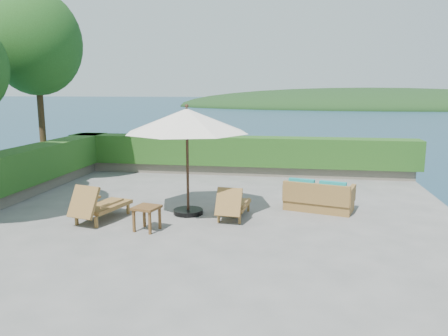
% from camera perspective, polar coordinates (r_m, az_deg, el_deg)
% --- Properties ---
extents(ground, '(12.00, 12.00, 0.00)m').
position_cam_1_polar(ground, '(10.32, -2.38, -6.75)').
color(ground, gray).
rests_on(ground, ground).
extents(foundation, '(12.00, 12.00, 3.00)m').
position_cam_1_polar(foundation, '(10.88, -2.31, -14.59)').
color(foundation, '#5D5449').
rests_on(foundation, ocean).
extents(ocean, '(600.00, 600.00, 0.00)m').
position_cam_1_polar(ocean, '(11.56, -2.26, -21.12)').
color(ocean, '#163145').
rests_on(ocean, ground).
extents(offshore_island, '(126.00, 57.60, 12.60)m').
position_cam_1_polar(offshore_island, '(151.53, 18.15, 7.57)').
color(offshore_island, black).
rests_on(offshore_island, ocean).
extents(planter_wall_far, '(12.00, 0.60, 0.36)m').
position_cam_1_polar(planter_wall_far, '(15.65, 1.75, -0.16)').
color(planter_wall_far, gray).
rests_on(planter_wall_far, ground).
extents(hedge_far, '(12.40, 0.90, 1.00)m').
position_cam_1_polar(hedge_far, '(15.54, 1.76, 2.27)').
color(hedge_far, '#1C4212').
rests_on(hedge_far, planter_wall_far).
extents(tree_far, '(2.80, 2.80, 6.03)m').
position_cam_1_polar(tree_far, '(15.21, -23.36, 14.70)').
color(tree_far, '#3C2D17').
rests_on(tree_far, ground).
extents(patio_umbrella, '(3.33, 3.33, 2.68)m').
position_cam_1_polar(patio_umbrella, '(10.40, -4.87, 6.05)').
color(patio_umbrella, black).
rests_on(patio_umbrella, ground).
extents(lounge_left, '(1.02, 1.70, 0.91)m').
position_cam_1_polar(lounge_left, '(10.52, -16.04, -4.66)').
color(lounge_left, olive).
rests_on(lounge_left, ground).
extents(lounge_right, '(0.71, 1.46, 0.82)m').
position_cam_1_polar(lounge_right, '(10.33, 1.19, -4.76)').
color(lounge_right, olive).
rests_on(lounge_right, ground).
extents(side_table, '(0.61, 0.61, 0.54)m').
position_cam_1_polar(side_table, '(9.58, -10.07, -5.50)').
color(side_table, brown).
rests_on(side_table, ground).
extents(wicker_loveseat, '(1.84, 1.27, 0.82)m').
position_cam_1_polar(wicker_loveseat, '(11.26, 12.24, -3.85)').
color(wicker_loveseat, olive).
rests_on(wicker_loveseat, ground).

